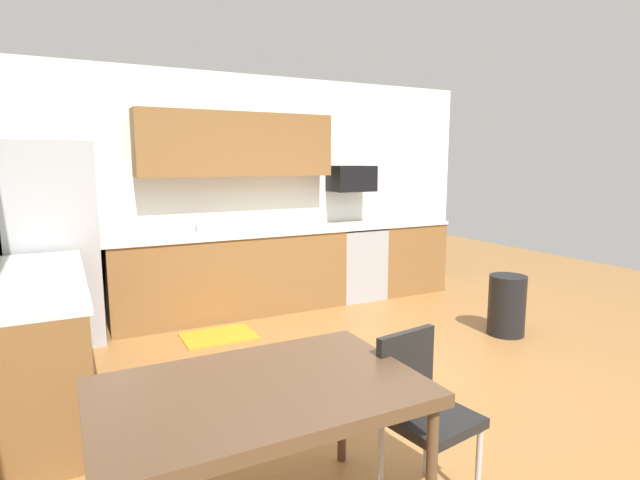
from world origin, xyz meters
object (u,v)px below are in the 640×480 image
dining_table (259,399)px  oven_range (355,262)px  microwave (352,179)px  chair_near_table (420,403)px  refrigerator (54,244)px  trash_bin (507,305)px

dining_table → oven_range: bearing=53.1°
microwave → chair_near_table: bearing=-115.8°
microwave → refrigerator: bearing=-176.9°
oven_range → refrigerator: bearing=-178.6°
microwave → trash_bin: size_ratio=0.90×
oven_range → dining_table: oven_range is taller
dining_table → trash_bin: dining_table is taller
oven_range → chair_near_table: bearing=-116.4°
trash_bin → microwave: bearing=106.8°
refrigerator → microwave: refrigerator is taller
oven_range → chair_near_table: oven_range is taller
dining_table → refrigerator: bearing=103.4°
oven_range → trash_bin: (0.61, -1.91, -0.16)m
refrigerator → microwave: (3.35, 0.18, 0.55)m
refrigerator → dining_table: refrigerator is taller
microwave → chair_near_table: (-1.72, -3.57, -1.00)m
chair_near_table → microwave: bearing=64.2°
oven_range → trash_bin: 2.01m
trash_bin → refrigerator: bearing=155.2°
refrigerator → dining_table: 3.43m
oven_range → dining_table: (-2.56, -3.41, 0.24)m
oven_range → microwave: bearing=90.0°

